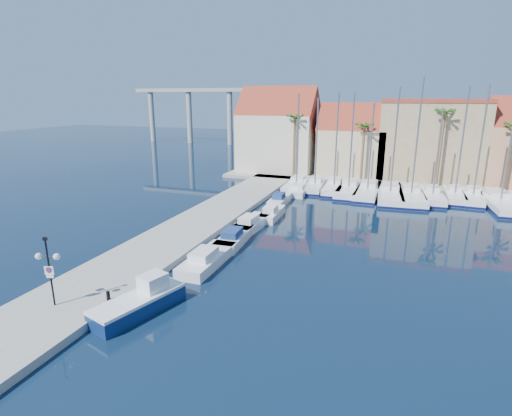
# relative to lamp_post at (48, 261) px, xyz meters

# --- Properties ---
(ground) EXTENTS (260.00, 260.00, 0.00)m
(ground) POSITION_rel_lamp_post_xyz_m (9.16, 0.62, -3.28)
(ground) COLOR black
(ground) RESTS_ON ground
(quay_west) EXTENTS (6.00, 77.00, 0.50)m
(quay_west) POSITION_rel_lamp_post_xyz_m (0.16, 14.12, -3.03)
(quay_west) COLOR gray
(quay_west) RESTS_ON ground
(shore_north) EXTENTS (54.00, 16.00, 0.50)m
(shore_north) POSITION_rel_lamp_post_xyz_m (19.16, 48.62, -3.03)
(shore_north) COLOR gray
(shore_north) RESTS_ON ground
(lamp_post) EXTENTS (1.40, 0.69, 4.24)m
(lamp_post) POSITION_rel_lamp_post_xyz_m (0.00, 0.00, 0.00)
(lamp_post) COLOR black
(lamp_post) RESTS_ON quay_west
(bollard) EXTENTS (0.22, 0.22, 0.56)m
(bollard) POSITION_rel_lamp_post_xyz_m (2.56, 1.59, -2.50)
(bollard) COLOR black
(bollard) RESTS_ON quay_west
(fishing_boat) EXTENTS (3.46, 6.03, 2.00)m
(fishing_boat) POSITION_rel_lamp_post_xyz_m (4.67, 1.87, -2.62)
(fishing_boat) COLOR navy
(fishing_boat) RESTS_ON ground
(motorboat_west_0) EXTENTS (2.11, 6.55, 1.40)m
(motorboat_west_0) POSITION_rel_lamp_post_xyz_m (5.26, 9.31, -2.77)
(motorboat_west_0) COLOR white
(motorboat_west_0) RESTS_ON ground
(motorboat_west_1) EXTENTS (2.27, 6.07, 1.40)m
(motorboat_west_1) POSITION_rel_lamp_post_xyz_m (5.32, 14.39, -2.77)
(motorboat_west_1) COLOR white
(motorboat_west_1) RESTS_ON ground
(motorboat_west_2) EXTENTS (2.26, 6.14, 1.40)m
(motorboat_west_2) POSITION_rel_lamp_post_xyz_m (5.28, 18.60, -2.77)
(motorboat_west_2) COLOR white
(motorboat_west_2) RESTS_ON ground
(motorboat_west_3) EXTENTS (1.89, 5.34, 1.40)m
(motorboat_west_3) POSITION_rel_lamp_post_xyz_m (6.10, 22.55, -2.77)
(motorboat_west_3) COLOR white
(motorboat_west_3) RESTS_ON ground
(motorboat_west_4) EXTENTS (1.89, 5.43, 1.40)m
(motorboat_west_4) POSITION_rel_lamp_post_xyz_m (5.23, 28.40, -2.77)
(motorboat_west_4) COLOR white
(motorboat_west_4) RESTS_ON ground
(motorboat_west_5) EXTENTS (2.35, 6.40, 1.40)m
(motorboat_west_5) POSITION_rel_lamp_post_xyz_m (6.13, 34.35, -2.77)
(motorboat_west_5) COLOR white
(motorboat_west_5) RESTS_ON ground
(motorboat_west_6) EXTENTS (2.53, 6.68, 1.40)m
(motorboat_west_6) POSITION_rel_lamp_post_xyz_m (5.80, 38.54, -2.77)
(motorboat_west_6) COLOR white
(motorboat_west_6) RESTS_ON ground
(sailboat_0) EXTENTS (2.80, 9.42, 12.70)m
(sailboat_0) POSITION_rel_lamp_post_xyz_m (5.14, 37.13, -2.68)
(sailboat_0) COLOR white
(sailboat_0) RESTS_ON ground
(sailboat_1) EXTENTS (2.71, 8.37, 12.20)m
(sailboat_1) POSITION_rel_lamp_post_xyz_m (7.64, 37.33, -2.67)
(sailboat_1) COLOR white
(sailboat_1) RESTS_ON ground
(sailboat_2) EXTENTS (2.77, 9.13, 12.84)m
(sailboat_2) POSITION_rel_lamp_post_xyz_m (10.25, 37.35, -2.67)
(sailboat_2) COLOR white
(sailboat_2) RESTS_ON ground
(sailboat_3) EXTENTS (2.73, 10.23, 12.77)m
(sailboat_3) POSITION_rel_lamp_post_xyz_m (12.27, 36.78, -2.70)
(sailboat_3) COLOR white
(sailboat_3) RESTS_ON ground
(sailboat_4) EXTENTS (3.03, 10.47, 11.61)m
(sailboat_4) POSITION_rel_lamp_post_xyz_m (14.71, 36.60, -2.71)
(sailboat_4) COLOR white
(sailboat_4) RESTS_ON ground
(sailboat_5) EXTENTS (3.73, 11.54, 13.41)m
(sailboat_5) POSITION_rel_lamp_post_xyz_m (17.43, 35.98, -2.70)
(sailboat_5) COLOR white
(sailboat_5) RESTS_ON ground
(sailboat_6) EXTENTS (3.85, 11.38, 14.50)m
(sailboat_6) POSITION_rel_lamp_post_xyz_m (19.88, 36.05, -2.69)
(sailboat_6) COLOR white
(sailboat_6) RESTS_ON ground
(sailboat_7) EXTENTS (2.87, 9.01, 11.02)m
(sailboat_7) POSITION_rel_lamp_post_xyz_m (22.36, 36.57, -2.70)
(sailboat_7) COLOR white
(sailboat_7) RESTS_ON ground
(sailboat_8) EXTENTS (2.21, 8.09, 13.50)m
(sailboat_8) POSITION_rel_lamp_post_xyz_m (24.95, 37.65, -2.64)
(sailboat_8) COLOR white
(sailboat_8) RESTS_ON ground
(sailboat_9) EXTENTS (2.66, 8.25, 13.60)m
(sailboat_9) POSITION_rel_lamp_post_xyz_m (26.96, 37.54, -2.64)
(sailboat_9) COLOR white
(sailboat_9) RESTS_ON ground
(sailboat_10) EXTENTS (4.10, 12.12, 14.13)m
(sailboat_10) POSITION_rel_lamp_post_xyz_m (29.50, 36.29, -2.70)
(sailboat_10) COLOR white
(sailboat_10) RESTS_ON ground
(building_0) EXTENTS (12.30, 9.00, 13.50)m
(building_0) POSITION_rel_lamp_post_xyz_m (-0.84, 47.62, 3.24)
(building_0) COLOR beige
(building_0) RESTS_ON shore_north
(building_1) EXTENTS (10.30, 8.00, 11.00)m
(building_1) POSITION_rel_lamp_post_xyz_m (11.16, 47.62, 2.02)
(building_1) COLOR tan
(building_1) RESTS_ON shore_north
(building_2) EXTENTS (14.20, 10.20, 11.50)m
(building_2) POSITION_rel_lamp_post_xyz_m (22.16, 48.62, 2.98)
(building_2) COLOR #9C8360
(building_2) RESTS_ON shore_north
(palm_0) EXTENTS (2.60, 2.60, 10.15)m
(palm_0) POSITION_rel_lamp_post_xyz_m (3.16, 42.62, 5.80)
(palm_0) COLOR brown
(palm_0) RESTS_ON shore_north
(palm_1) EXTENTS (2.60, 2.60, 9.15)m
(palm_1) POSITION_rel_lamp_post_xyz_m (13.16, 42.62, 4.85)
(palm_1) COLOR brown
(palm_1) RESTS_ON shore_north
(palm_2) EXTENTS (2.60, 2.60, 11.15)m
(palm_2) POSITION_rel_lamp_post_xyz_m (23.16, 42.62, 6.74)
(palm_2) COLOR brown
(palm_2) RESTS_ON shore_north
(viaduct) EXTENTS (48.00, 2.20, 14.45)m
(viaduct) POSITION_rel_lamp_post_xyz_m (-29.92, 82.62, 6.97)
(viaduct) COLOR #9E9E99
(viaduct) RESTS_ON ground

